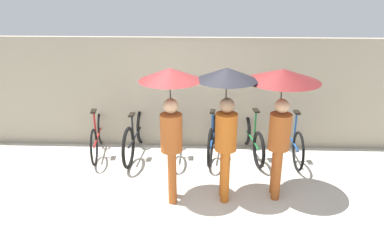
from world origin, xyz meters
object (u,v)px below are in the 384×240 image
at_px(parked_bicycle_5, 291,138).
at_px(pedestrian_center, 226,102).
at_px(parked_bicycle_1, 136,135).
at_px(parked_bicycle_0, 98,135).
at_px(parked_bicycle_2, 174,134).
at_px(pedestrian_leading, 171,102).
at_px(parked_bicycle_4, 252,138).
at_px(pedestrian_trailing, 282,96).
at_px(parked_bicycle_3, 213,135).

height_order(parked_bicycle_5, pedestrian_center, pedestrian_center).
bearing_deg(parked_bicycle_1, pedestrian_center, -128.06).
distance_m(parked_bicycle_1, parked_bicycle_5, 2.95).
relative_size(parked_bicycle_0, parked_bicycle_1, 0.88).
xyz_separation_m(parked_bicycle_2, pedestrian_center, (0.89, -1.49, 1.15)).
bearing_deg(pedestrian_leading, parked_bicycle_4, 41.80).
bearing_deg(parked_bicycle_0, parked_bicycle_4, -97.31).
bearing_deg(pedestrian_trailing, parked_bicycle_5, 69.92).
height_order(parked_bicycle_1, pedestrian_trailing, pedestrian_trailing).
relative_size(parked_bicycle_2, pedestrian_leading, 0.84).
distance_m(parked_bicycle_0, parked_bicycle_4, 2.96).
xyz_separation_m(parked_bicycle_0, pedestrian_leading, (1.57, -1.50, 1.18)).
height_order(parked_bicycle_4, parked_bicycle_5, parked_bicycle_5).
relative_size(parked_bicycle_1, pedestrian_trailing, 0.93).
distance_m(parked_bicycle_0, pedestrian_center, 3.01).
bearing_deg(parked_bicycle_5, parked_bicycle_2, 86.98).
height_order(parked_bicycle_1, pedestrian_center, pedestrian_center).
bearing_deg(parked_bicycle_4, parked_bicycle_1, 82.89).
bearing_deg(pedestrian_leading, parked_bicycle_1, 113.02).
bearing_deg(parked_bicycle_0, parked_bicycle_2, -95.69).
xyz_separation_m(parked_bicycle_4, pedestrian_leading, (-1.38, -1.53, 1.20)).
height_order(pedestrian_leading, pedestrian_trailing, pedestrian_leading).
bearing_deg(pedestrian_trailing, parked_bicycle_3, 126.61).
bearing_deg(parked_bicycle_5, pedestrian_trailing, 156.81).
xyz_separation_m(parked_bicycle_1, pedestrian_trailing, (2.43, -1.31, 1.21)).
relative_size(parked_bicycle_3, parked_bicycle_4, 1.04).
relative_size(parked_bicycle_2, parked_bicycle_4, 1.04).
bearing_deg(pedestrian_leading, parked_bicycle_2, 87.26).
distance_m(parked_bicycle_0, pedestrian_trailing, 3.65).
distance_m(parked_bicycle_5, pedestrian_leading, 2.85).
distance_m(parked_bicycle_1, pedestrian_center, 2.45).
bearing_deg(parked_bicycle_0, parked_bicycle_3, -96.78).
height_order(parked_bicycle_4, pedestrian_leading, pedestrian_leading).
height_order(parked_bicycle_0, pedestrian_trailing, pedestrian_trailing).
relative_size(parked_bicycle_1, parked_bicycle_4, 1.12).
distance_m(parked_bicycle_3, parked_bicycle_5, 1.48).
xyz_separation_m(parked_bicycle_0, parked_bicycle_4, (2.95, 0.03, -0.01)).
relative_size(pedestrian_center, pedestrian_trailing, 1.02).
bearing_deg(parked_bicycle_3, pedestrian_center, -168.06).
bearing_deg(pedestrian_center, parked_bicycle_0, 144.89).
relative_size(parked_bicycle_3, pedestrian_center, 0.85).
relative_size(parked_bicycle_4, pedestrian_leading, 0.81).
relative_size(parked_bicycle_1, pedestrian_center, 0.91).
bearing_deg(parked_bicycle_5, pedestrian_leading, 123.80).
xyz_separation_m(pedestrian_leading, pedestrian_center, (0.80, 0.07, -0.01)).
relative_size(parked_bicycle_0, parked_bicycle_4, 0.99).
bearing_deg(parked_bicycle_4, pedestrian_center, 149.88).
xyz_separation_m(parked_bicycle_1, parked_bicycle_4, (2.21, 0.04, -0.04)).
xyz_separation_m(pedestrian_center, pedestrian_trailing, (0.80, 0.11, 0.06)).
xyz_separation_m(parked_bicycle_3, pedestrian_trailing, (0.95, -1.37, 1.23)).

